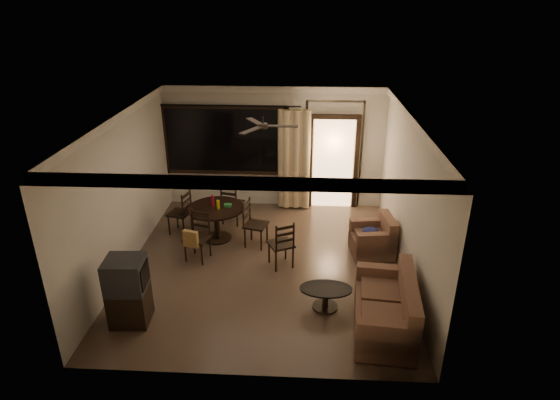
# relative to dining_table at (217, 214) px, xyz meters

# --- Properties ---
(ground) EXTENTS (5.50, 5.50, 0.00)m
(ground) POSITION_rel_dining_table_xyz_m (1.05, -0.97, -0.56)
(ground) COLOR #7F6651
(ground) RESTS_ON ground
(room_shell) EXTENTS (5.50, 6.70, 5.50)m
(room_shell) POSITION_rel_dining_table_xyz_m (1.65, 0.80, 1.27)
(room_shell) COLOR beige
(room_shell) RESTS_ON ground
(dining_table) EXTENTS (1.13, 1.13, 0.93)m
(dining_table) POSITION_rel_dining_table_xyz_m (0.00, 0.00, 0.00)
(dining_table) COLOR black
(dining_table) RESTS_ON ground
(dining_chair_west) EXTENTS (0.52, 0.52, 0.95)m
(dining_chair_west) POSITION_rel_dining_table_xyz_m (-0.81, 0.22, -0.28)
(dining_chair_west) COLOR black
(dining_chair_west) RESTS_ON ground
(dining_chair_east) EXTENTS (0.52, 0.52, 0.95)m
(dining_chair_east) POSITION_rel_dining_table_xyz_m (0.81, -0.22, -0.28)
(dining_chair_east) COLOR black
(dining_chair_east) RESTS_ON ground
(dining_chair_south) EXTENTS (0.52, 0.56, 0.95)m
(dining_chair_south) POSITION_rel_dining_table_xyz_m (-0.23, -0.83, -0.26)
(dining_chair_south) COLOR black
(dining_chair_south) RESTS_ON ground
(dining_chair_north) EXTENTS (0.52, 0.52, 0.95)m
(dining_chair_north) POSITION_rel_dining_table_xyz_m (0.21, 0.76, -0.28)
(dining_chair_north) COLOR black
(dining_chair_north) RESTS_ON ground
(tv_cabinet) EXTENTS (0.61, 0.55, 1.09)m
(tv_cabinet) POSITION_rel_dining_table_xyz_m (-0.86, -2.69, -0.01)
(tv_cabinet) COLOR black
(tv_cabinet) RESTS_ON ground
(sofa) EXTENTS (0.99, 1.66, 0.85)m
(sofa) POSITION_rel_dining_table_xyz_m (3.04, -2.68, -0.22)
(sofa) COLOR #452520
(sofa) RESTS_ON ground
(armchair) EXTENTS (0.84, 0.84, 0.76)m
(armchair) POSITION_rel_dining_table_xyz_m (3.12, -0.43, -0.25)
(armchair) COLOR #452520
(armchair) RESTS_ON ground
(coffee_table) EXTENTS (0.84, 0.50, 0.37)m
(coffee_table) POSITION_rel_dining_table_xyz_m (2.13, -2.19, -0.32)
(coffee_table) COLOR black
(coffee_table) RESTS_ON ground
(side_chair) EXTENTS (0.55, 0.55, 0.94)m
(side_chair) POSITION_rel_dining_table_xyz_m (1.36, -0.97, -0.28)
(side_chair) COLOR black
(side_chair) RESTS_ON ground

